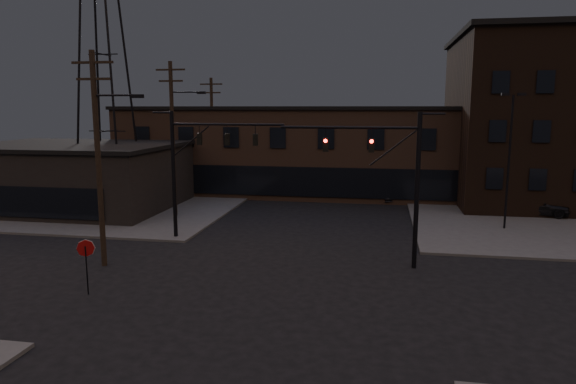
{
  "coord_description": "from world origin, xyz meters",
  "views": [
    {
      "loc": [
        4.64,
        -21.84,
        8.21
      ],
      "look_at": [
        -0.44,
        6.2,
        3.5
      ],
      "focal_mm": 32.0,
      "sensor_mm": 36.0,
      "label": 1
    }
  ],
  "objects_px": {
    "stop_sign": "(86,254)",
    "car_crossing": "(386,192)",
    "parked_car_lot_b": "(505,199)",
    "parked_car_lot_a": "(535,204)",
    "traffic_signal_near": "(395,173)",
    "traffic_signal_far": "(193,160)"
  },
  "relations": [
    {
      "from": "traffic_signal_far",
      "to": "stop_sign",
      "type": "height_order",
      "value": "traffic_signal_far"
    },
    {
      "from": "stop_sign",
      "to": "car_crossing",
      "type": "xyz_separation_m",
      "value": [
        13.21,
        26.16,
        -1.1
      ]
    },
    {
      "from": "parked_car_lot_b",
      "to": "car_crossing",
      "type": "xyz_separation_m",
      "value": [
        -9.59,
        1.99,
        -0.0
      ]
    },
    {
      "from": "traffic_signal_near",
      "to": "stop_sign",
      "type": "xyz_separation_m",
      "value": [
        -13.36,
        -6.49,
        -3.09
      ]
    },
    {
      "from": "parked_car_lot_a",
      "to": "car_crossing",
      "type": "relative_size",
      "value": 1.07
    },
    {
      "from": "parked_car_lot_b",
      "to": "traffic_signal_near",
      "type": "bearing_deg",
      "value": 158.35
    },
    {
      "from": "traffic_signal_near",
      "to": "parked_car_lot_a",
      "type": "xyz_separation_m",
      "value": [
        10.84,
        14.39,
        -3.96
      ]
    },
    {
      "from": "stop_sign",
      "to": "parked_car_lot_b",
      "type": "xyz_separation_m",
      "value": [
        22.8,
        24.17,
        -1.1
      ]
    },
    {
      "from": "traffic_signal_near",
      "to": "car_crossing",
      "type": "bearing_deg",
      "value": 90.43
    },
    {
      "from": "traffic_signal_near",
      "to": "parked_car_lot_b",
      "type": "height_order",
      "value": "traffic_signal_near"
    },
    {
      "from": "traffic_signal_far",
      "to": "car_crossing",
      "type": "height_order",
      "value": "traffic_signal_far"
    },
    {
      "from": "car_crossing",
      "to": "parked_car_lot_a",
      "type": "bearing_deg",
      "value": -43.94
    },
    {
      "from": "parked_car_lot_a",
      "to": "parked_car_lot_b",
      "type": "relative_size",
      "value": 1.18
    },
    {
      "from": "stop_sign",
      "to": "parked_car_lot_a",
      "type": "distance_m",
      "value": 31.97
    },
    {
      "from": "traffic_signal_near",
      "to": "stop_sign",
      "type": "bearing_deg",
      "value": -154.1
    },
    {
      "from": "parked_car_lot_b",
      "to": "parked_car_lot_a",
      "type": "bearing_deg",
      "value": -150.44
    },
    {
      "from": "traffic_signal_near",
      "to": "stop_sign",
      "type": "relative_size",
      "value": 3.23
    },
    {
      "from": "stop_sign",
      "to": "car_crossing",
      "type": "relative_size",
      "value": 0.55
    },
    {
      "from": "traffic_signal_near",
      "to": "traffic_signal_far",
      "type": "xyz_separation_m",
      "value": [
        -12.07,
        3.5,
        0.08
      ]
    },
    {
      "from": "parked_car_lot_a",
      "to": "car_crossing",
      "type": "distance_m",
      "value": 12.2
    },
    {
      "from": "stop_sign",
      "to": "parked_car_lot_b",
      "type": "distance_m",
      "value": 33.24
    },
    {
      "from": "traffic_signal_far",
      "to": "parked_car_lot_a",
      "type": "distance_m",
      "value": 25.69
    }
  ]
}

